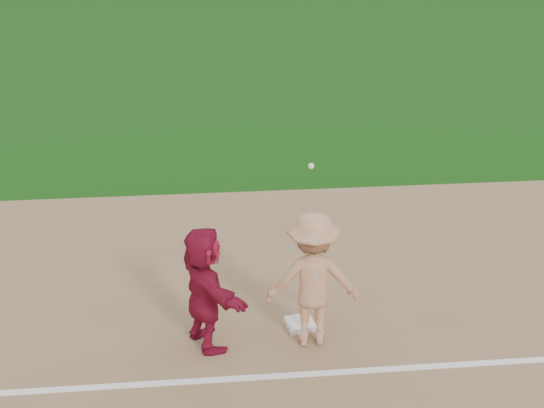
{
  "coord_description": "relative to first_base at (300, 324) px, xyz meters",
  "views": [
    {
      "loc": [
        -0.88,
        -7.5,
        5.34
      ],
      "look_at": [
        0.0,
        1.5,
        1.3
      ],
      "focal_mm": 45.0,
      "sensor_mm": 36.0,
      "label": 1
    }
  ],
  "objects": [
    {
      "name": "ground",
      "position": [
        -0.26,
        -0.23,
        -0.06
      ],
      "size": [
        160.0,
        160.0,
        0.0
      ],
      "primitive_type": "plane",
      "color": "#13460D",
      "rests_on": "ground"
    },
    {
      "name": "foul_line",
      "position": [
        -0.26,
        -1.03,
        -0.04
      ],
      "size": [
        60.0,
        0.1,
        0.01
      ],
      "primitive_type": "cube",
      "color": "white",
      "rests_on": "infield_dirt"
    },
    {
      "name": "first_base",
      "position": [
        0.0,
        0.0,
        0.0
      ],
      "size": [
        0.43,
        0.43,
        0.08
      ],
      "primitive_type": "cube",
      "rotation": [
        0.0,
        0.0,
        0.19
      ],
      "color": "white",
      "rests_on": "infield_dirt"
    },
    {
      "name": "base_runner",
      "position": [
        -1.27,
        -0.27,
        0.8
      ],
      "size": [
        1.09,
        1.63,
        1.68
      ],
      "primitive_type": "imported",
      "rotation": [
        0.0,
        0.0,
        1.99
      ],
      "color": "maroon",
      "rests_on": "infield_dirt"
    },
    {
      "name": "first_base_play",
      "position": [
        0.1,
        -0.33,
        0.88
      ],
      "size": [
        1.21,
        0.73,
        2.41
      ],
      "color": "#AFAFB2",
      "rests_on": "infield_dirt"
    }
  ]
}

